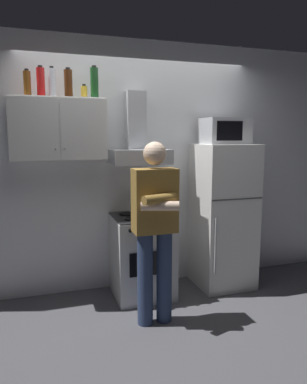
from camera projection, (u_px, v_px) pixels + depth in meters
The scene contains 14 objects.
ground_plane at pixel (154, 303), 3.66m from camera, with size 7.00×7.00×0.00m, color #4C4C51.
back_wall_tiled at pixel (137, 167), 4.01m from camera, with size 4.80×0.10×2.70m, color white.
upper_cabinet at pixel (58, 129), 3.48m from camera, with size 0.90×0.37×0.60m.
stove_oven at pixel (142, 256), 3.81m from camera, with size 0.60×0.62×0.87m.
range_hood at pixel (138, 145), 3.75m from camera, with size 0.60×0.44×0.75m.
refrigerator at pixel (223, 216), 4.04m from camera, with size 0.60×0.62×1.60m.
microwave at pixel (225, 131), 3.91m from camera, with size 0.48×0.37×0.28m.
person_standing at pixel (155, 226), 3.15m from camera, with size 0.38×0.33×1.64m.
bottle_rum_dark at pixel (68, 84), 3.46m from camera, with size 0.08×0.08×0.28m.
bottle_beer_brown at pixel (27, 84), 3.33m from camera, with size 0.07×0.07×0.25m.
bottle_soda_red at pixel (41, 82), 3.35m from camera, with size 0.07×0.07×0.28m.
bottle_wine_green at pixel (94, 83), 3.50m from camera, with size 0.08×0.08×0.31m.
bottle_vodka_clear at pixel (52, 83), 3.40m from camera, with size 0.07×0.07×0.29m.
bottle_spice_jar at pixel (84, 92), 3.48m from camera, with size 0.06×0.06×0.13m.
Camera 1 is at (-1.04, -3.28, 1.68)m, focal length 33.61 mm.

